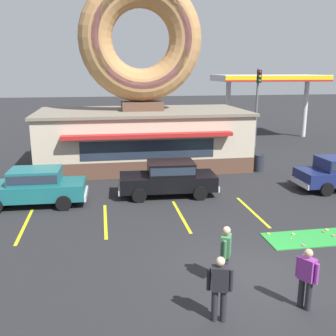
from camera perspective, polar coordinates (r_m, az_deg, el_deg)
ground_plane at (r=11.81m, az=12.55°, el=-15.04°), size 160.00×160.00×0.00m
donut_shop_building at (r=23.65m, az=-3.80°, el=9.29°), size 12.30×6.75×10.96m
putting_mat at (r=14.77m, az=20.77°, el=-9.46°), size 3.61×1.39×0.03m
mini_donut_near_left at (r=15.53m, az=22.06°, el=-8.30°), size 0.13×0.13×0.04m
mini_donut_mid_centre at (r=15.31m, az=21.69°, el=-8.58°), size 0.13×0.13×0.04m
mini_donut_far_left at (r=15.09m, az=22.86°, el=-9.03°), size 0.13×0.13×0.04m
mini_donut_far_centre at (r=14.54m, az=14.35°, el=-9.20°), size 0.13×0.13×0.04m
mini_donut_far_right at (r=14.75m, az=17.71°, el=-9.10°), size 0.13×0.13×0.04m
mini_donut_extra at (r=13.97m, az=19.10°, el=-10.53°), size 0.13×0.13×0.04m
golf_ball at (r=14.34m, az=17.40°, el=-9.73°), size 0.04×0.04×0.04m
car_teal at (r=17.78m, az=-18.89°, el=-2.42°), size 4.61×2.08×1.60m
car_black at (r=18.15m, az=0.12°, el=-1.32°), size 4.63×2.14×1.60m
pedestrian_blue_sweater_man at (r=10.33m, az=19.46°, el=-14.58°), size 0.40×0.53×1.57m
pedestrian_hooded_kid at (r=9.40m, az=7.50°, el=-16.64°), size 0.58×0.34×1.62m
pedestrian_leather_jacket_man at (r=10.92m, az=8.38°, el=-11.98°), size 0.38×0.55×1.64m
trash_bin at (r=23.19m, az=13.06°, el=0.75°), size 0.57×0.57×0.97m
traffic_light_pole at (r=29.80m, az=12.85°, el=9.88°), size 0.28×0.47×5.80m
gas_station_canopy at (r=34.74m, az=14.44°, el=12.23°), size 9.00×4.46×5.30m
parking_stripe_far_left at (r=15.86m, az=-20.07°, el=-7.83°), size 0.12×3.60×0.01m
parking_stripe_left at (r=15.57m, az=-9.07°, el=-7.52°), size 0.12×3.60×0.01m
parking_stripe_mid_left at (r=15.86m, az=1.91°, el=-6.94°), size 0.12×3.60×0.01m
parking_stripe_centre at (r=16.69m, az=12.11°, el=-6.18°), size 0.12×3.60×0.01m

